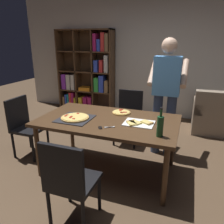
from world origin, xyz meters
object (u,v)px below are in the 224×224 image
(bookshelf, at_px, (87,75))
(person_serving_pizza, at_px, (166,91))
(chair_left_end, at_px, (24,123))
(wine_bottle, at_px, (160,126))
(dining_table, at_px, (108,124))
(second_pizza_plain, at_px, (121,112))
(pepperoni_pizza_on_tray, at_px, (75,118))
(kitchen_scissors, at_px, (104,127))
(chair_near_camera, at_px, (69,179))
(chair_far_side, at_px, (129,113))

(bookshelf, xyz_separation_m, person_serving_pizza, (2.08, -1.61, 0.11))
(chair_left_end, relative_size, wine_bottle, 2.85)
(dining_table, xyz_separation_m, second_pizza_plain, (0.09, 0.28, 0.08))
(bookshelf, distance_m, wine_bottle, 3.44)
(chair_left_end, xyz_separation_m, pepperoni_pizza_on_tray, (0.97, -0.14, 0.25))
(person_serving_pizza, xyz_separation_m, kitchen_scissors, (-0.56, -1.06, -0.24))
(dining_table, relative_size, kitchen_scissors, 9.09)
(bookshelf, distance_m, person_serving_pizza, 2.63)
(dining_table, bearing_deg, bookshelf, 121.49)
(pepperoni_pizza_on_tray, bearing_deg, person_serving_pizza, 41.84)
(chair_near_camera, relative_size, pepperoni_pizza_on_tray, 2.16)
(chair_near_camera, bearing_deg, dining_table, 90.00)
(bookshelf, height_order, wine_bottle, bookshelf)
(pepperoni_pizza_on_tray, xyz_separation_m, kitchen_scissors, (0.46, -0.15, -0.01))
(chair_far_side, relative_size, chair_left_end, 1.00)
(dining_table, xyz_separation_m, kitchen_scissors, (0.06, -0.29, 0.07))
(second_pizza_plain, bearing_deg, dining_table, -107.31)
(chair_far_side, height_order, person_serving_pizza, person_serving_pizza)
(chair_left_end, xyz_separation_m, person_serving_pizza, (1.99, 0.77, 0.49))
(dining_table, bearing_deg, chair_far_side, 90.00)
(chair_near_camera, height_order, chair_left_end, same)
(person_serving_pizza, bearing_deg, bookshelf, 142.26)
(chair_near_camera, bearing_deg, second_pizza_plain, 86.03)
(chair_far_side, height_order, chair_left_end, same)
(dining_table, height_order, chair_far_side, chair_far_side)
(chair_near_camera, distance_m, wine_bottle, 1.05)
(chair_near_camera, xyz_separation_m, chair_left_end, (-1.37, 0.99, 0.00))
(bookshelf, xyz_separation_m, wine_bottle, (2.15, -2.68, -0.02))
(chair_far_side, bearing_deg, bookshelf, 136.42)
(chair_far_side, xyz_separation_m, chair_left_end, (-1.37, -0.99, 0.00))
(chair_far_side, xyz_separation_m, person_serving_pizza, (0.62, -0.22, 0.49))
(dining_table, height_order, second_pizza_plain, second_pizza_plain)
(dining_table, height_order, person_serving_pizza, person_serving_pizza)
(chair_left_end, relative_size, person_serving_pizza, 0.51)
(dining_table, distance_m, chair_far_side, 1.01)
(pepperoni_pizza_on_tray, bearing_deg, wine_bottle, -8.20)
(bookshelf, relative_size, wine_bottle, 6.17)
(chair_far_side, height_order, kitchen_scissors, chair_far_side)
(dining_table, xyz_separation_m, chair_far_side, (0.00, 0.99, -0.17))
(dining_table, relative_size, chair_left_end, 1.96)
(second_pizza_plain, bearing_deg, chair_far_side, 97.12)
(chair_far_side, xyz_separation_m, pepperoni_pizza_on_tray, (-0.40, -1.13, 0.25))
(person_serving_pizza, bearing_deg, kitchen_scissors, -117.94)
(wine_bottle, xyz_separation_m, kitchen_scissors, (-0.64, 0.01, -0.11))
(bookshelf, bearing_deg, wine_bottle, -51.17)
(dining_table, distance_m, chair_near_camera, 1.01)
(chair_near_camera, relative_size, person_serving_pizza, 0.51)
(wine_bottle, bearing_deg, kitchen_scissors, 179.12)
(chair_left_end, bearing_deg, wine_bottle, -8.22)
(person_serving_pizza, relative_size, kitchen_scissors, 9.02)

